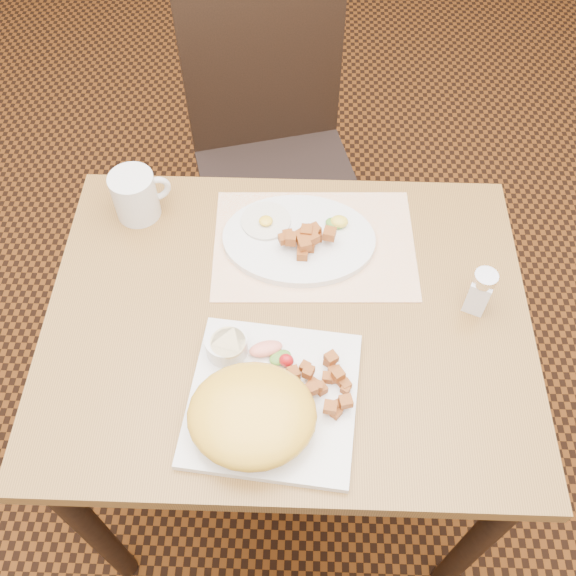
# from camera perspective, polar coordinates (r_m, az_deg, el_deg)

# --- Properties ---
(ground) EXTENTS (8.00, 8.00, 0.00)m
(ground) POSITION_cam_1_polar(r_m,az_deg,el_deg) (1.87, -0.02, -14.85)
(ground) COLOR black
(ground) RESTS_ON ground
(table) EXTENTS (0.90, 0.70, 0.75)m
(table) POSITION_cam_1_polar(r_m,az_deg,el_deg) (1.28, -0.03, -5.07)
(table) COLOR olive
(table) RESTS_ON ground
(chair_far) EXTENTS (0.52, 0.52, 0.97)m
(chair_far) POSITION_cam_1_polar(r_m,az_deg,el_deg) (1.79, -1.33, 12.55)
(chair_far) COLOR black
(chair_far) RESTS_ON ground
(placemat) EXTENTS (0.41, 0.29, 0.00)m
(placemat) POSITION_cam_1_polar(r_m,az_deg,el_deg) (1.29, 2.34, 3.90)
(placemat) COLOR white
(placemat) RESTS_ON table
(plate_square) EXTENTS (0.31, 0.31, 0.02)m
(plate_square) POSITION_cam_1_polar(r_m,az_deg,el_deg) (1.10, -1.36, -9.82)
(plate_square) COLOR silver
(plate_square) RESTS_ON table
(plate_oval) EXTENTS (0.31, 0.23, 0.02)m
(plate_oval) POSITION_cam_1_polar(r_m,az_deg,el_deg) (1.28, 0.97, 4.34)
(plate_oval) COLOR silver
(plate_oval) RESTS_ON placemat
(hollandaise_mound) EXTENTS (0.21, 0.19, 0.08)m
(hollandaise_mound) POSITION_cam_1_polar(r_m,az_deg,el_deg) (1.04, -3.32, -11.21)
(hollandaise_mound) COLOR yellow
(hollandaise_mound) RESTS_ON plate_square
(ramekin) EXTENTS (0.07, 0.07, 0.04)m
(ramekin) POSITION_cam_1_polar(r_m,az_deg,el_deg) (1.12, -5.48, -4.99)
(ramekin) COLOR silver
(ramekin) RESTS_ON plate_square
(garnish_sq) EXTENTS (0.08, 0.06, 0.03)m
(garnish_sq) POSITION_cam_1_polar(r_m,az_deg,el_deg) (1.12, -1.29, -5.82)
(garnish_sq) COLOR #387223
(garnish_sq) RESTS_ON plate_square
(fried_egg) EXTENTS (0.10, 0.10, 0.02)m
(fried_egg) POSITION_cam_1_polar(r_m,az_deg,el_deg) (1.30, -1.98, 5.99)
(fried_egg) COLOR white
(fried_egg) RESTS_ON plate_oval
(garnish_ov) EXTENTS (0.05, 0.04, 0.02)m
(garnish_ov) POSITION_cam_1_polar(r_m,az_deg,el_deg) (1.29, 4.44, 5.85)
(garnish_ov) COLOR #387223
(garnish_ov) RESTS_ON plate_oval
(salt_shaker) EXTENTS (0.06, 0.06, 0.10)m
(salt_shaker) POSITION_cam_1_polar(r_m,az_deg,el_deg) (1.21, 16.71, -0.24)
(salt_shaker) COLOR white
(salt_shaker) RESTS_ON table
(coffee_mug) EXTENTS (0.12, 0.09, 0.10)m
(coffee_mug) POSITION_cam_1_polar(r_m,az_deg,el_deg) (1.34, -13.35, 8.03)
(coffee_mug) COLOR silver
(coffee_mug) RESTS_ON table
(home_fries_sq) EXTENTS (0.11, 0.12, 0.03)m
(home_fries_sq) POSITION_cam_1_polar(r_m,az_deg,el_deg) (1.09, 3.38, -8.36)
(home_fries_sq) COLOR #A4531A
(home_fries_sq) RESTS_ON plate_square
(home_fries_ov) EXTENTS (0.11, 0.07, 0.04)m
(home_fries_ov) POSITION_cam_1_polar(r_m,az_deg,el_deg) (1.25, 1.65, 4.48)
(home_fries_ov) COLOR #A4531A
(home_fries_ov) RESTS_ON plate_oval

